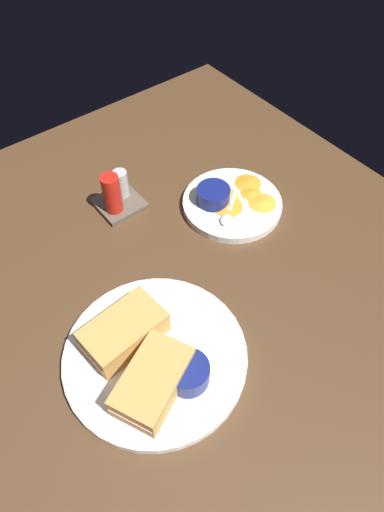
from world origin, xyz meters
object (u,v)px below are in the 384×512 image
object	(u,v)px
spoon_by_gravy_ramekin	(227,215)
condiment_caddy	(116,195)
sandwich_half_near	(124,331)
ramekin_light_gravy	(213,194)
sandwich_half_far	(153,381)
spoon_by_dark_ramekin	(160,358)
ramekin_dark_sauce	(188,373)
plate_chips_companion	(232,204)
plate_sandwich_main	(155,356)

from	to	relation	value
spoon_by_gravy_ramekin	condiment_caddy	size ratio (longest dim) A/B	0.94
sandwich_half_near	ramekin_light_gravy	world-z (taller)	sandwich_half_near
sandwich_half_far	condiment_caddy	bearing A→B (deg)	65.51
sandwich_half_far	spoon_by_gravy_ramekin	world-z (taller)	sandwich_half_far
spoon_by_dark_ramekin	ramekin_light_gravy	world-z (taller)	ramekin_light_gravy
ramekin_dark_sauce	plate_chips_companion	distance (cm)	39.37
plate_sandwich_main	plate_chips_companion	bearing A→B (deg)	29.41
spoon_by_dark_ramekin	condiment_caddy	xyz separation A→B (cm)	(13.58, 34.06, 1.44)
plate_sandwich_main	sandwich_half_near	xyz separation A→B (cm)	(-2.21, 5.13, 3.20)
ramekin_dark_sauce	spoon_by_gravy_ramekin	distance (cm)	34.79
plate_sandwich_main	condiment_caddy	world-z (taller)	condiment_caddy
plate_sandwich_main	sandwich_half_far	world-z (taller)	sandwich_half_far
condiment_caddy	spoon_by_gravy_ramekin	bearing A→B (deg)	-49.08
plate_chips_companion	ramekin_light_gravy	bearing A→B (deg)	140.19
sandwich_half_near	sandwich_half_far	distance (cm)	9.68
spoon_by_dark_ramekin	spoon_by_gravy_ramekin	distance (cm)	33.11
plate_sandwich_main	spoon_by_gravy_ramekin	size ratio (longest dim) A/B	3.31
condiment_caddy	plate_sandwich_main	bearing A→B (deg)	-112.59
spoon_by_dark_ramekin	condiment_caddy	bearing A→B (deg)	68.26
condiment_caddy	ramekin_dark_sauce	bearing A→B (deg)	-107.02
plate_chips_companion	condiment_caddy	size ratio (longest dim) A/B	2.16
plate_sandwich_main	plate_chips_companion	size ratio (longest dim) A/B	1.43
sandwich_half_near	plate_chips_companion	bearing A→B (deg)	20.74
sandwich_half_near	ramekin_dark_sauce	bearing A→B (deg)	-71.53
plate_sandwich_main	spoon_by_gravy_ramekin	world-z (taller)	spoon_by_gravy_ramekin
sandwich_half_far	ramekin_light_gravy	size ratio (longest dim) A/B	2.19
spoon_by_dark_ramekin	sandwich_half_near	bearing A→B (deg)	109.53
sandwich_half_near	condiment_caddy	xyz separation A→B (cm)	(15.86, 27.65, -0.59)
sandwich_half_near	spoon_by_gravy_ramekin	xyz separation A→B (cm)	(30.79, 10.43, -2.04)
sandwich_half_near	spoon_by_dark_ramekin	xyz separation A→B (cm)	(2.27, -6.41, -2.04)
sandwich_half_near	plate_chips_companion	world-z (taller)	sandwich_half_near
sandwich_half_far	plate_chips_companion	distance (cm)	42.31
ramekin_light_gravy	spoon_by_gravy_ramekin	world-z (taller)	ramekin_light_gravy
spoon_by_gravy_ramekin	ramekin_dark_sauce	bearing A→B (deg)	-140.80
ramekin_light_gravy	condiment_caddy	bearing A→B (deg)	142.23
sandwich_half_far	condiment_caddy	distance (cm)	40.95
plate_sandwich_main	condiment_caddy	xyz separation A→B (cm)	(13.64, 32.78, 2.61)
plate_sandwich_main	sandwich_half_far	size ratio (longest dim) A/B	1.96
ramekin_dark_sauce	spoon_by_dark_ramekin	size ratio (longest dim) A/B	0.67
spoon_by_dark_ramekin	ramekin_light_gravy	bearing A→B (deg)	37.10
ramekin_dark_sauce	condiment_caddy	bearing A→B (deg)	72.98
plate_sandwich_main	condiment_caddy	distance (cm)	35.60
ramekin_dark_sauce	spoon_by_dark_ramekin	xyz separation A→B (cm)	(-1.58, 5.13, -1.66)
spoon_by_dark_ramekin	plate_chips_companion	bearing A→B (deg)	31.15
spoon_by_dark_ramekin	condiment_caddy	distance (cm)	36.70
spoon_by_dark_ramekin	ramekin_dark_sauce	bearing A→B (deg)	-72.87
spoon_by_gravy_ramekin	condiment_caddy	world-z (taller)	condiment_caddy
sandwich_half_near	sandwich_half_far	bearing A→B (deg)	-96.65
spoon_by_gravy_ramekin	sandwich_half_near	bearing A→B (deg)	-161.29
ramekin_dark_sauce	sandwich_half_far	bearing A→B (deg)	158.83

